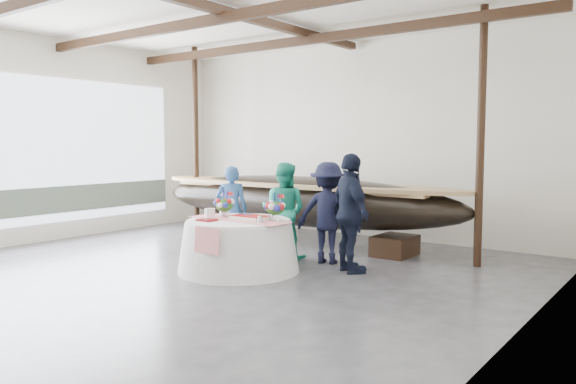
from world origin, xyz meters
The scene contains 12 objects.
floor centered at (0.00, 0.00, 0.00)m, with size 10.00×12.00×0.01m, color #3D3D42.
wall_back centered at (0.00, 6.00, 2.25)m, with size 10.00×0.02×4.50m, color silver.
wall_right centered at (5.00, 0.00, 2.25)m, with size 0.02×12.00×4.50m, color silver.
pavilion_structure centered at (0.00, 0.75, 4.00)m, with size 9.80×11.76×4.50m.
open_bay centered at (-4.95, 1.00, 1.83)m, with size 0.03×7.00×3.20m.
longboat_display centered at (-0.42, 4.26, 0.93)m, with size 7.77×1.55×1.46m.
banquet_table centered at (0.37, 1.48, 0.44)m, with size 2.05×2.05×0.88m.
tabletop_items centered at (0.36, 1.65, 1.03)m, with size 1.91×1.01×0.40m.
guest_woman_blue centered at (-0.84, 2.63, 0.86)m, with size 0.63×0.41×1.72m, color #284B81.
guest_woman_teal centered at (0.36, 2.76, 0.90)m, with size 0.88×0.68×1.81m, color #1D9A7A.
guest_man_left centered at (1.23, 2.94, 0.91)m, with size 1.18×0.68×1.83m, color black.
guest_man_right centered at (1.94, 2.51, 1.00)m, with size 1.17×0.49×2.00m, color black.
Camera 1 is at (6.64, -5.54, 2.17)m, focal length 35.00 mm.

